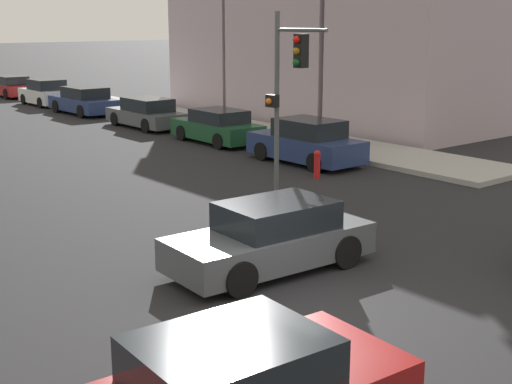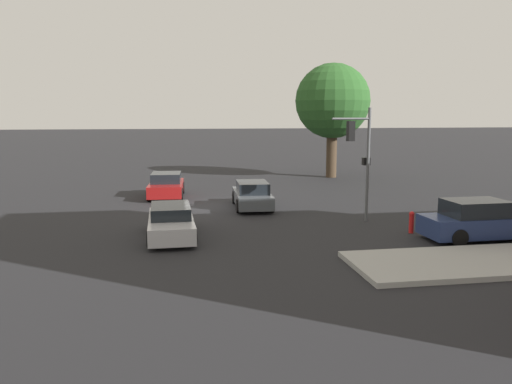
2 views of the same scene
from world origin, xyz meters
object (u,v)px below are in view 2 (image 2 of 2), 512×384
at_px(crossing_car_0, 171,222).
at_px(fire_hydrant, 411,222).
at_px(street_tree, 333,102).
at_px(traffic_signal, 359,148).
at_px(parked_car_0, 478,221).
at_px(crossing_car_2, 252,195).
at_px(crossing_car_1, 166,186).

height_order(crossing_car_0, fire_hydrant, crossing_car_0).
bearing_deg(crossing_car_0, street_tree, 143.62).
bearing_deg(traffic_signal, street_tree, -18.66).
xyz_separation_m(street_tree, parked_car_0, (20.16, -0.50, -5.18)).
height_order(street_tree, fire_hydrant, street_tree).
xyz_separation_m(street_tree, fire_hydrant, (18.71, -2.57, -5.43)).
xyz_separation_m(crossing_car_0, crossing_car_2, (-5.76, 4.26, 0.06)).
xyz_separation_m(crossing_car_1, fire_hydrant, (11.10, 10.23, -0.20)).
height_order(crossing_car_1, crossing_car_2, crossing_car_1).
bearing_deg(crossing_car_2, traffic_signal, -131.68).
bearing_deg(crossing_car_1, parked_car_0, 47.56).
relative_size(crossing_car_1, crossing_car_2, 0.98).
xyz_separation_m(traffic_signal, fire_hydrant, (2.57, 1.39, -2.93)).
height_order(crossing_car_0, parked_car_0, parked_car_0).
height_order(traffic_signal, fire_hydrant, traffic_signal).
bearing_deg(traffic_signal, crossing_car_1, 41.17).
height_order(traffic_signal, parked_car_0, traffic_signal).
height_order(street_tree, crossing_car_1, street_tree).
bearing_deg(crossing_car_2, crossing_car_0, 146.07).
relative_size(street_tree, crossing_car_1, 2.07).
distance_m(traffic_signal, parked_car_0, 5.95).
bearing_deg(parked_car_0, traffic_signal, 129.74).
xyz_separation_m(traffic_signal, crossing_car_2, (-4.17, -4.29, -2.75)).
distance_m(crossing_car_1, crossing_car_2, 6.30).
bearing_deg(parked_car_0, crossing_car_0, 167.56).
distance_m(traffic_signal, crossing_car_2, 6.58).
height_order(crossing_car_0, crossing_car_2, crossing_car_2).
relative_size(crossing_car_2, fire_hydrant, 4.78).
distance_m(street_tree, fire_hydrant, 19.65).
distance_m(traffic_signal, fire_hydrant, 4.14).
xyz_separation_m(traffic_signal, crossing_car_0, (1.59, -8.55, -2.80)).
height_order(traffic_signal, crossing_car_1, traffic_signal).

